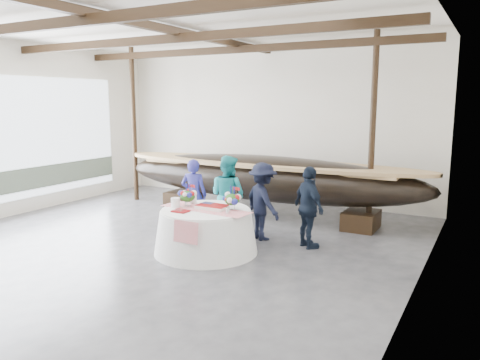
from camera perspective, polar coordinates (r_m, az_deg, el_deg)
The scene contains 13 objects.
floor at distance 9.44m, azimuth -12.48°, elevation -8.94°, with size 10.00×12.00×0.01m, color #3D3D42.
wall_back at distance 14.03m, azimuth 3.62°, elevation 6.69°, with size 10.00×0.02×4.50m, color silver.
wall_right at distance 6.78m, azimuth 20.44°, elevation 2.92°, with size 0.02×12.00×4.50m, color silver.
ceiling at distance 9.08m, azimuth -13.57°, elevation 19.07°, with size 10.00×12.00×0.01m, color white.
pavilion_structure at distance 9.56m, azimuth -10.46°, elevation 15.69°, with size 9.80×11.76×4.50m.
open_bay at distance 13.40m, azimuth -26.03°, elevation 3.77°, with size 0.03×7.00×3.20m.
longboat_display at distance 12.03m, azimuth 2.91°, elevation 0.28°, with size 8.47×1.69×1.59m.
banquet_table at distance 9.30m, azimuth -4.18°, elevation -6.19°, with size 2.05×2.05×0.88m.
tabletop_items at distance 9.27m, azimuth -4.13°, elevation -2.51°, with size 1.93×0.95×0.40m.
guest_woman_blue at distance 10.79m, azimuth -5.64°, elevation -1.83°, with size 0.61×0.40×1.67m, color navy.
guest_woman_teal at distance 10.38m, azimuth -1.49°, elevation -1.90°, with size 0.87×0.68×1.79m, color teal.
guest_man_left at distance 10.07m, azimuth 2.77°, elevation -2.61°, with size 1.08×0.62×1.67m, color black.
guest_man_right at distance 9.57m, azimuth 8.39°, elevation -3.33°, with size 0.99×0.41×1.68m, color black.
Camera 1 is at (5.97, -6.67, 2.98)m, focal length 35.00 mm.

